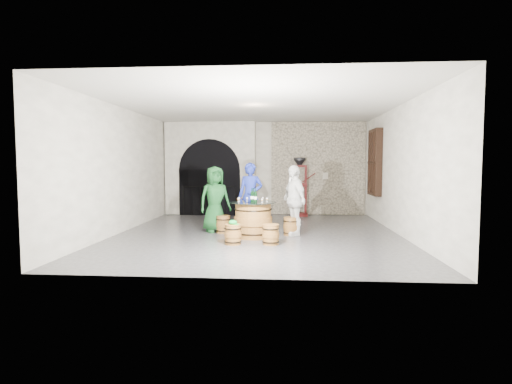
# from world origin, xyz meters

# --- Properties ---
(ground) EXTENTS (8.00, 8.00, 0.00)m
(ground) POSITION_xyz_m (0.00, 0.00, 0.00)
(ground) COLOR #303033
(ground) RESTS_ON ground
(wall_back) EXTENTS (8.00, 0.00, 8.00)m
(wall_back) POSITION_xyz_m (0.00, 4.00, 1.60)
(wall_back) COLOR silver
(wall_back) RESTS_ON ground
(wall_front) EXTENTS (8.00, 0.00, 8.00)m
(wall_front) POSITION_xyz_m (0.00, -4.00, 1.60)
(wall_front) COLOR silver
(wall_front) RESTS_ON ground
(wall_left) EXTENTS (0.00, 8.00, 8.00)m
(wall_left) POSITION_xyz_m (-3.50, 0.00, 1.60)
(wall_left) COLOR silver
(wall_left) RESTS_ON ground
(wall_right) EXTENTS (0.00, 8.00, 8.00)m
(wall_right) POSITION_xyz_m (3.50, 0.00, 1.60)
(wall_right) COLOR silver
(wall_right) RESTS_ON ground
(ceiling) EXTENTS (8.00, 8.00, 0.00)m
(ceiling) POSITION_xyz_m (0.00, 0.00, 3.20)
(ceiling) COLOR beige
(ceiling) RESTS_ON wall_back
(stone_facing_panel) EXTENTS (3.20, 0.12, 3.18)m
(stone_facing_panel) POSITION_xyz_m (1.80, 3.94, 1.60)
(stone_facing_panel) COLOR #B1A48D
(stone_facing_panel) RESTS_ON ground
(arched_opening) EXTENTS (3.10, 0.60, 3.19)m
(arched_opening) POSITION_xyz_m (-1.90, 3.74, 1.58)
(arched_opening) COLOR silver
(arched_opening) RESTS_ON ground
(shuttered_window) EXTENTS (0.23, 1.10, 2.00)m
(shuttered_window) POSITION_xyz_m (3.38, 2.40, 1.80)
(shuttered_window) COLOR black
(shuttered_window) RESTS_ON wall_right
(barrel_table) EXTENTS (1.11, 1.11, 0.85)m
(barrel_table) POSITION_xyz_m (-0.08, -0.51, 0.42)
(barrel_table) COLOR olive
(barrel_table) RESTS_ON ground
(barrel_stool_left) EXTENTS (0.39, 0.39, 0.44)m
(barrel_stool_left) POSITION_xyz_m (-0.88, 0.02, 0.22)
(barrel_stool_left) COLOR olive
(barrel_stool_left) RESTS_ON ground
(barrel_stool_far) EXTENTS (0.39, 0.39, 0.44)m
(barrel_stool_far) POSITION_xyz_m (-0.21, 0.44, 0.22)
(barrel_stool_far) COLOR olive
(barrel_stool_far) RESTS_ON ground
(barrel_stool_right) EXTENTS (0.39, 0.39, 0.44)m
(barrel_stool_right) POSITION_xyz_m (0.83, -0.17, 0.22)
(barrel_stool_right) COLOR olive
(barrel_stool_right) RESTS_ON ground
(barrel_stool_near_right) EXTENTS (0.39, 0.39, 0.44)m
(barrel_stool_near_right) POSITION_xyz_m (0.38, -1.37, 0.22)
(barrel_stool_near_right) COLOR olive
(barrel_stool_near_right) RESTS_ON ground
(barrel_stool_near_left) EXTENTS (0.39, 0.39, 0.44)m
(barrel_stool_near_left) POSITION_xyz_m (-0.45, -1.41, 0.22)
(barrel_stool_near_left) COLOR olive
(barrel_stool_near_left) RESTS_ON ground
(green_cap) EXTENTS (0.23, 0.18, 0.10)m
(green_cap) POSITION_xyz_m (-0.44, -1.41, 0.48)
(green_cap) COLOR #0C882C
(green_cap) RESTS_ON barrel_stool_near_left
(person_green) EXTENTS (0.99, 0.90, 1.69)m
(person_green) POSITION_xyz_m (-1.12, 0.18, 0.85)
(person_green) COLOR #12411A
(person_green) RESTS_ON ground
(person_blue) EXTENTS (0.69, 0.48, 1.79)m
(person_blue) POSITION_xyz_m (-0.24, 0.63, 0.89)
(person_blue) COLOR #1B2A97
(person_blue) RESTS_ON ground
(person_white) EXTENTS (0.82, 1.09, 1.73)m
(person_white) POSITION_xyz_m (0.90, -0.14, 0.86)
(person_white) COLOR silver
(person_white) RESTS_ON ground
(wine_bottle_left) EXTENTS (0.08, 0.08, 0.32)m
(wine_bottle_left) POSITION_xyz_m (-0.11, -0.47, 0.98)
(wine_bottle_left) COLOR black
(wine_bottle_left) RESTS_ON barrel_table
(wine_bottle_center) EXTENTS (0.08, 0.08, 0.32)m
(wine_bottle_center) POSITION_xyz_m (-0.02, -0.58, 0.98)
(wine_bottle_center) COLOR black
(wine_bottle_center) RESTS_ON barrel_table
(wine_bottle_right) EXTENTS (0.08, 0.08, 0.32)m
(wine_bottle_right) POSITION_xyz_m (-0.07, -0.45, 0.98)
(wine_bottle_right) COLOR black
(wine_bottle_right) RESTS_ON barrel_table
(tasting_glass_a) EXTENTS (0.05, 0.05, 0.10)m
(tasting_glass_a) POSITION_xyz_m (-0.43, -0.54, 0.90)
(tasting_glass_a) COLOR #A4631F
(tasting_glass_a) RESTS_ON barrel_table
(tasting_glass_b) EXTENTS (0.05, 0.05, 0.10)m
(tasting_glass_b) POSITION_xyz_m (0.25, -0.45, 0.90)
(tasting_glass_b) COLOR #A4631F
(tasting_glass_b) RESTS_ON barrel_table
(tasting_glass_c) EXTENTS (0.05, 0.05, 0.10)m
(tasting_glass_c) POSITION_xyz_m (-0.24, -0.35, 0.90)
(tasting_glass_c) COLOR #A4631F
(tasting_glass_c) RESTS_ON barrel_table
(tasting_glass_d) EXTENTS (0.05, 0.05, 0.10)m
(tasting_glass_d) POSITION_xyz_m (0.14, -0.27, 0.90)
(tasting_glass_d) COLOR #A4631F
(tasting_glass_d) RESTS_ON barrel_table
(tasting_glass_e) EXTENTS (0.05, 0.05, 0.10)m
(tasting_glass_e) POSITION_xyz_m (0.15, -0.71, 0.90)
(tasting_glass_e) COLOR #A4631F
(tasting_glass_e) RESTS_ON barrel_table
(tasting_glass_f) EXTENTS (0.05, 0.05, 0.10)m
(tasting_glass_f) POSITION_xyz_m (-0.43, -0.39, 0.90)
(tasting_glass_f) COLOR #A4631F
(tasting_glass_f) RESTS_ON barrel_table
(side_barrel) EXTENTS (0.49, 0.49, 0.65)m
(side_barrel) POSITION_xyz_m (-0.64, 2.74, 0.32)
(side_barrel) COLOR olive
(side_barrel) RESTS_ON ground
(corking_press) EXTENTS (0.81, 0.45, 1.97)m
(corking_press) POSITION_xyz_m (1.16, 3.50, 1.14)
(corking_press) COLOR #450D0B
(corking_press) RESTS_ON ground
(control_box) EXTENTS (0.18, 0.10, 0.22)m
(control_box) POSITION_xyz_m (2.05, 3.86, 1.35)
(control_box) COLOR silver
(control_box) RESTS_ON wall_back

